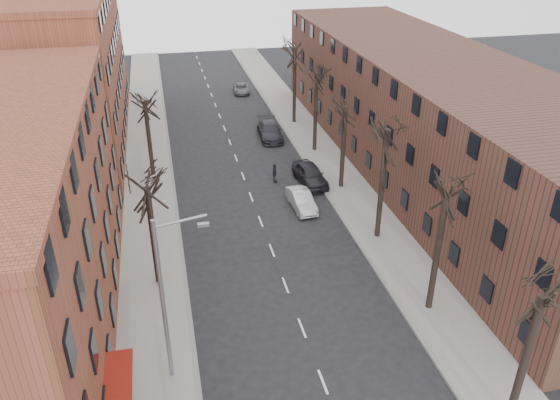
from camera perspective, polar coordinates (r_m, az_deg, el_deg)
sidewalk_left at (r=49.86m, az=-13.58°, el=3.10°), size 4.00×90.00×0.15m
sidewalk_right at (r=51.87m, az=4.34°, el=4.84°), size 4.00×90.00×0.15m
building_left_far at (r=56.92m, az=-22.73°, el=12.28°), size 12.00×28.00×14.00m
building_right at (r=48.76m, az=15.42°, el=8.56°), size 12.00×50.00×10.00m
tree_right_b at (r=33.47m, az=15.22°, el=-10.87°), size 5.20×5.20×10.80m
tree_right_c at (r=39.29m, az=10.07°, el=-3.84°), size 5.20×5.20×11.60m
tree_right_d at (r=45.77m, az=6.37°, el=1.31°), size 5.20×5.20×10.00m
tree_right_e at (r=52.67m, az=3.61°, el=5.15°), size 5.20×5.20×10.80m
tree_right_f at (r=59.84m, az=1.47°, el=8.08°), size 5.20×5.20×11.60m
tree_left_a at (r=35.10m, az=-12.51°, el=-8.43°), size 5.20×5.20×9.50m
tree_left_b at (r=48.97m, az=-13.08°, el=2.59°), size 5.20×5.20×9.50m
streetlight at (r=25.67m, az=-11.83°, el=-9.74°), size 2.45×0.22×9.03m
silver_sedan at (r=42.08m, az=2.25°, el=-0.02°), size 1.67×4.18×1.35m
parked_car_near at (r=45.93m, az=3.16°, el=2.71°), size 2.38×5.03×1.66m
parked_car_mid at (r=55.40m, az=-1.06°, el=7.26°), size 2.45×5.44×1.55m
parked_car_far at (r=70.22m, az=-4.05°, el=11.56°), size 2.26×4.19×1.12m
pedestrian_crossing at (r=46.02m, az=-0.57°, el=2.82°), size 0.57×1.04×1.69m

